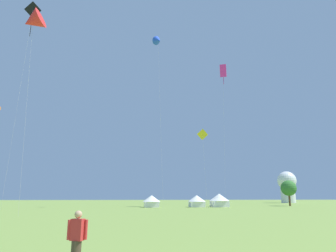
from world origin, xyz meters
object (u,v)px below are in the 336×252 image
festival_tent_left (152,201)px  festival_tent_right (197,200)px  kite_red_delta (33,21)px  festival_tent_center (219,200)px  tree_distant_left (289,188)px  kite_yellow_diamond (203,135)px  kite_magenta_box (223,71)px  kite_black_diamond (32,12)px  person_spectator (77,243)px  kite_blue_delta (158,41)px  observatory_dome (287,185)px

festival_tent_left → festival_tent_right: festival_tent_right is taller
kite_red_delta → festival_tent_right: bearing=42.9°
festival_tent_center → tree_distant_left: tree_distant_left is taller
kite_yellow_diamond → kite_magenta_box: bearing=47.3°
festival_tent_left → festival_tent_right: bearing=0.0°
kite_magenta_box → kite_red_delta: bearing=-143.8°
kite_black_diamond → festival_tent_left: kite_black_diamond is taller
kite_magenta_box → festival_tent_center: size_ratio=7.64×
kite_yellow_diamond → kite_black_diamond: bearing=-175.5°
person_spectator → festival_tent_right: 56.09m
festival_tent_left → kite_yellow_diamond: bearing=-42.4°
kite_blue_delta → festival_tent_right: (8.61, 2.92, -34.40)m
kite_red_delta → festival_tent_right: size_ratio=7.18×
person_spectator → observatory_dome: bearing=58.7°
kite_red_delta → festival_tent_center: size_ratio=6.36×
kite_magenta_box → festival_tent_center: 29.03m
kite_black_diamond → festival_tent_left: bearing=24.7°
person_spectator → festival_tent_right: size_ratio=0.47×
kite_blue_delta → festival_tent_left: kite_blue_delta is taller
kite_black_diamond → observatory_dome: (73.56, 48.88, -29.57)m
kite_magenta_box → tree_distant_left: size_ratio=5.50×
person_spectator → festival_tent_right: festival_tent_right is taller
kite_magenta_box → tree_distant_left: kite_magenta_box is taller
kite_yellow_diamond → festival_tent_right: kite_yellow_diamond is taller
kite_blue_delta → observatory_dome: 70.70m
kite_blue_delta → person_spectator: kite_blue_delta is taller
kite_yellow_diamond → person_spectator: kite_yellow_diamond is taller
person_spectator → kite_black_diamond: bearing=112.1°
kite_black_diamond → festival_tent_right: kite_black_diamond is taller
kite_blue_delta → kite_magenta_box: bearing=9.1°
kite_blue_delta → tree_distant_left: kite_blue_delta is taller
tree_distant_left → kite_magenta_box: bearing=-162.9°
kite_magenta_box → festival_tent_left: bearing=178.4°
kite_black_diamond → person_spectator: size_ratio=21.78×
festival_tent_right → festival_tent_center: size_ratio=0.89×
festival_tent_right → festival_tent_center: 4.83m
kite_yellow_diamond → festival_tent_center: size_ratio=3.51×
person_spectator → festival_tent_center: size_ratio=0.41×
kite_blue_delta → festival_tent_right: size_ratio=9.95×
kite_red_delta → tree_distant_left: kite_red_delta is taller
kite_black_diamond → kite_magenta_box: 41.27m
kite_red_delta → festival_tent_center: kite_red_delta is taller
kite_red_delta → kite_blue_delta: (18.74, 22.51, 10.75)m
kite_blue_delta → tree_distant_left: size_ratio=6.34×
kite_yellow_diamond → tree_distant_left: bearing=28.7°
tree_distant_left → kite_yellow_diamond: bearing=-151.3°
kite_red_delta → festival_tent_left: 39.10m
kite_magenta_box → festival_tent_left: size_ratio=8.71×
festival_tent_right → observatory_dome: 55.94m
kite_yellow_diamond → kite_blue_delta: size_ratio=0.40×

